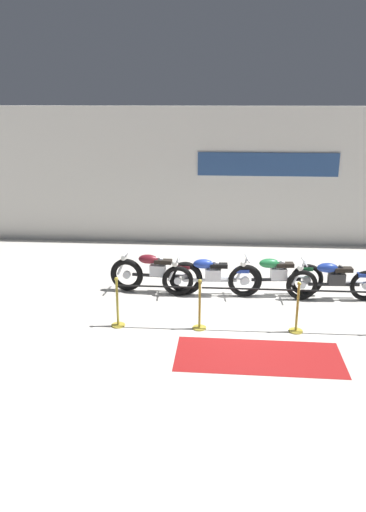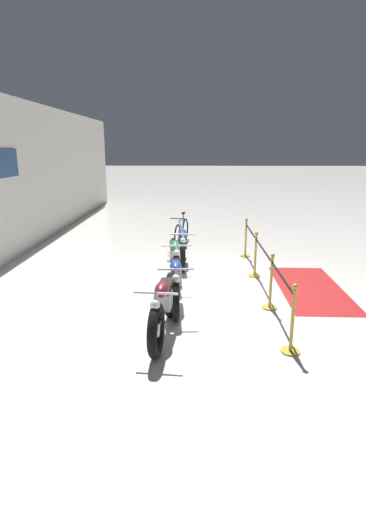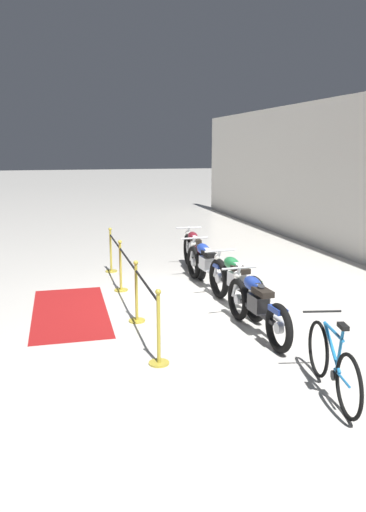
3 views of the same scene
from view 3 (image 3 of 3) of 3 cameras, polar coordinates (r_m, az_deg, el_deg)
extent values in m
plane|color=silver|center=(9.66, 0.76, -4.99)|extent=(120.00, 120.00, 0.00)
torus|color=black|center=(12.35, 0.65, 0.75)|extent=(0.81, 0.21, 0.80)
torus|color=black|center=(10.98, 1.99, -0.71)|extent=(0.81, 0.21, 0.80)
cylinder|color=silver|center=(12.35, 0.65, 0.75)|extent=(0.19, 0.10, 0.18)
cylinder|color=silver|center=(10.98, 1.99, -0.71)|extent=(0.19, 0.10, 0.18)
cylinder|color=silver|center=(12.38, 0.57, 2.11)|extent=(0.31, 0.08, 0.59)
cube|color=silver|center=(11.58, 1.33, 0.78)|extent=(0.38, 0.25, 0.26)
cylinder|color=silver|center=(11.58, 1.30, 1.79)|extent=(0.19, 0.13, 0.24)
cylinder|color=silver|center=(11.50, 1.38, 1.72)|extent=(0.19, 0.13, 0.24)
cylinder|color=silver|center=(11.35, 2.31, -0.18)|extent=(0.70, 0.13, 0.07)
cube|color=black|center=(11.66, 1.28, 0.16)|extent=(1.14, 0.16, 0.06)
ellipsoid|color=maroon|center=(11.75, 1.12, 2.24)|extent=(0.48, 0.26, 0.22)
cube|color=black|center=(11.41, 1.46, 1.74)|extent=(0.42, 0.23, 0.09)
cube|color=maroon|center=(10.97, 1.95, 0.77)|extent=(0.33, 0.19, 0.08)
cylinder|color=silver|center=(12.23, 0.67, 3.26)|extent=(0.09, 0.62, 0.04)
sphere|color=silver|center=(12.33, 0.60, 2.67)|extent=(0.14, 0.14, 0.14)
torus|color=black|center=(11.13, 1.24, -0.72)|extent=(0.74, 0.15, 0.73)
torus|color=black|center=(9.73, 4.19, -2.65)|extent=(0.74, 0.15, 0.73)
cylinder|color=silver|center=(11.13, 1.24, -0.72)|extent=(0.18, 0.09, 0.17)
cylinder|color=silver|center=(9.73, 4.19, -2.65)|extent=(0.18, 0.09, 0.17)
cylinder|color=silver|center=(11.15, 1.10, 0.80)|extent=(0.31, 0.07, 0.59)
cube|color=silver|center=(10.34, 2.72, -0.82)|extent=(0.37, 0.24, 0.26)
cylinder|color=silver|center=(10.34, 2.65, 0.31)|extent=(0.18, 0.12, 0.24)
cylinder|color=silver|center=(10.26, 2.81, 0.22)|extent=(0.18, 0.12, 0.24)
cylinder|color=silver|center=(10.15, 4.04, -1.90)|extent=(0.70, 0.11, 0.07)
cube|color=#ADAFB5|center=(10.42, 2.61, -1.51)|extent=(1.23, 0.12, 0.06)
ellipsoid|color=navy|center=(10.50, 2.29, 0.83)|extent=(0.47, 0.24, 0.22)
cube|color=black|center=(10.18, 2.99, 0.23)|extent=(0.41, 0.22, 0.09)
cube|color=navy|center=(9.71, 4.10, -1.08)|extent=(0.33, 0.18, 0.08)
cylinder|color=silver|center=(11.00, 1.29, 2.05)|extent=(0.07, 0.62, 0.04)
sphere|color=silver|center=(11.10, 1.15, 1.41)|extent=(0.14, 0.14, 0.14)
torus|color=black|center=(9.69, 4.13, -2.56)|extent=(0.79, 0.19, 0.78)
torus|color=black|center=(8.46, 8.16, -4.87)|extent=(0.79, 0.19, 0.78)
cylinder|color=silver|center=(9.69, 4.13, -2.56)|extent=(0.20, 0.10, 0.19)
cylinder|color=silver|center=(8.46, 8.16, -4.87)|extent=(0.20, 0.10, 0.19)
cylinder|color=silver|center=(9.70, 3.93, -0.82)|extent=(0.31, 0.09, 0.59)
cube|color=silver|center=(8.98, 6.17, -2.74)|extent=(0.38, 0.25, 0.26)
cylinder|color=silver|center=(8.97, 6.08, -1.44)|extent=(0.19, 0.13, 0.24)
cylinder|color=silver|center=(8.90, 6.32, -1.56)|extent=(0.19, 0.13, 0.24)
cylinder|color=silver|center=(8.83, 7.84, -4.00)|extent=(0.70, 0.14, 0.07)
cube|color=black|center=(9.06, 6.01, -3.52)|extent=(1.14, 0.17, 0.06)
ellipsoid|color=#1E6B38|center=(9.12, 5.56, -0.81)|extent=(0.48, 0.26, 0.22)
cube|color=black|center=(8.81, 6.58, -1.56)|extent=(0.42, 0.24, 0.09)
cube|color=#1E6B38|center=(8.42, 8.06, -2.92)|extent=(0.33, 0.19, 0.08)
cylinder|color=silver|center=(9.54, 4.23, 0.60)|extent=(0.10, 0.62, 0.04)
sphere|color=silver|center=(9.64, 4.02, -0.12)|extent=(0.14, 0.14, 0.14)
torus|color=black|center=(8.51, 6.30, -4.94)|extent=(0.72, 0.14, 0.72)
torus|color=black|center=(7.28, 10.90, -8.09)|extent=(0.72, 0.14, 0.72)
cylinder|color=silver|center=(8.51, 6.30, -4.94)|extent=(0.17, 0.09, 0.17)
cylinder|color=silver|center=(7.28, 10.90, -8.09)|extent=(0.17, 0.09, 0.17)
cylinder|color=silver|center=(8.51, 6.10, -2.95)|extent=(0.31, 0.07, 0.59)
cube|color=#2D2D30|center=(7.80, 8.61, -5.39)|extent=(0.37, 0.24, 0.26)
cylinder|color=#2D2D30|center=(7.77, 8.52, -3.90)|extent=(0.18, 0.12, 0.24)
cylinder|color=#2D2D30|center=(7.70, 8.79, -4.06)|extent=(0.18, 0.12, 0.24)
cylinder|color=silver|center=(7.65, 10.51, -6.92)|extent=(0.70, 0.10, 0.07)
cube|color=black|center=(7.88, 8.42, -6.26)|extent=(1.16, 0.11, 0.06)
ellipsoid|color=navy|center=(7.92, 7.94, -3.12)|extent=(0.47, 0.24, 0.22)
cube|color=black|center=(7.62, 9.09, -4.09)|extent=(0.41, 0.22, 0.09)
cube|color=navy|center=(7.24, 10.80, -6.04)|extent=(0.33, 0.17, 0.08)
cylinder|color=silver|center=(8.35, 6.44, -1.37)|extent=(0.06, 0.62, 0.04)
sphere|color=silver|center=(8.45, 6.20, -2.17)|extent=(0.14, 0.14, 0.14)
torus|color=black|center=(6.68, 15.19, -10.21)|extent=(0.72, 0.19, 0.72)
torus|color=black|center=(5.81, 18.42, -13.94)|extent=(0.72, 0.19, 0.72)
cylinder|color=#1E75B7|center=(6.20, 16.65, -9.91)|extent=(0.59, 0.16, 0.43)
cylinder|color=#1E75B7|center=(6.08, 16.92, -8.33)|extent=(0.55, 0.15, 0.04)
cylinder|color=#1E75B7|center=(5.95, 17.51, -10.07)|extent=(0.15, 0.07, 0.55)
cube|color=black|center=(5.82, 17.83, -7.66)|extent=(0.19, 0.11, 0.05)
cylinder|color=#1E75B7|center=(5.98, 17.69, -13.11)|extent=(0.46, 0.12, 0.03)
cylinder|color=black|center=(6.45, 15.62, -6.13)|extent=(0.12, 0.48, 0.03)
cylinder|color=black|center=(6.20, 16.89, -12.92)|extent=(0.13, 0.07, 0.12)
cylinder|color=gold|center=(11.91, -8.19, -1.73)|extent=(0.28, 0.28, 0.03)
cylinder|color=gold|center=(11.80, -8.26, 0.57)|extent=(0.05, 0.05, 0.95)
sphere|color=gold|center=(11.71, -8.33, 3.04)|extent=(0.08, 0.08, 0.08)
cylinder|color=black|center=(10.92, -7.80, 1.68)|extent=(1.59, 0.04, 0.04)
cylinder|color=black|center=(9.19, -6.40, -0.29)|extent=(1.84, 0.04, 0.04)
cylinder|color=black|center=(7.43, -4.27, -3.27)|extent=(1.69, 0.04, 0.04)
cylinder|color=gold|center=(10.32, -7.08, -3.88)|extent=(0.28, 0.28, 0.03)
cylinder|color=gold|center=(10.20, -7.15, -1.25)|extent=(0.05, 0.05, 0.95)
sphere|color=gold|center=(10.09, -7.23, 1.60)|extent=(0.08, 0.08, 0.08)
cylinder|color=gold|center=(8.52, -5.28, -7.36)|extent=(0.28, 0.28, 0.03)
cylinder|color=gold|center=(8.37, -5.35, -4.21)|extent=(0.05, 0.05, 0.95)
sphere|color=gold|center=(8.23, -5.42, -0.78)|extent=(0.08, 0.08, 0.08)
cylinder|color=gold|center=(6.91, -2.76, -12.12)|extent=(0.28, 0.28, 0.03)
cylinder|color=gold|center=(6.73, -2.81, -8.33)|extent=(0.05, 0.05, 0.95)
sphere|color=gold|center=(6.56, -2.85, -4.12)|extent=(0.08, 0.08, 0.08)
cube|color=maroon|center=(9.19, -12.78, -6.20)|extent=(3.01, 1.35, 0.01)
camera|label=1|loc=(12.40, -56.31, 14.29)|focal=35.00mm
camera|label=2|loc=(17.01, -5.79, 12.27)|focal=28.00mm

